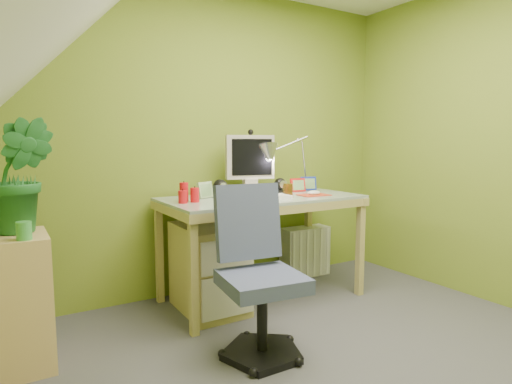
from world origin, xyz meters
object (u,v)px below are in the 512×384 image
desk (262,248)px  monitor (250,159)px  side_ledge (23,301)px  radiator (305,251)px  desk_lamp (297,152)px  potted_plant (20,176)px  task_chair (262,280)px

desk → monitor: monitor is taller
side_ledge → radiator: (2.24, 0.49, -0.14)m
monitor → desk_lamp: (0.45, 0.00, 0.05)m
desk → radiator: desk is taller
potted_plant → task_chair: size_ratio=0.69×
desk → potted_plant: (-1.58, -0.15, 0.62)m
desk → task_chair: (-0.47, -0.77, 0.05)m
desk_lamp → radiator: desk_lamp is taller
desk → side_ledge: bearing=-173.6°
radiator → monitor: bearing=-168.7°
side_ledge → monitor: bearing=13.2°
desk_lamp → monitor: bearing=-172.1°
desk_lamp → side_ledge: (-2.06, -0.38, -0.75)m
desk → radiator: 0.72m
desk → radiator: bearing=24.0°
task_chair → side_ledge: bearing=160.3°
monitor → radiator: 1.06m
desk_lamp → side_ledge: desk_lamp is taller
side_ledge → radiator: bearing=12.2°
potted_plant → radiator: potted_plant is taller
monitor → desk_lamp: size_ratio=0.84×
desk → radiator: size_ratio=3.36×
task_chair → potted_plant: bearing=157.8°
monitor → radiator: monitor is taller
desk → task_chair: bearing=-122.2°
desk → monitor: bearing=89.4°
desk → desk_lamp: (0.45, 0.18, 0.72)m
monitor → task_chair: bearing=-102.5°
desk_lamp → task_chair: size_ratio=0.73×
monitor → side_ledge: monitor is taller
monitor → task_chair: size_ratio=0.62×
side_ledge → radiator: side_ledge is taller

